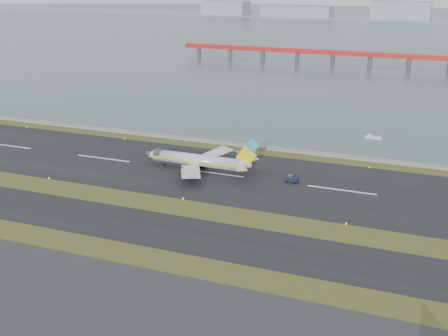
{
  "coord_description": "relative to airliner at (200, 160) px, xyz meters",
  "views": [
    {
      "loc": [
        62.06,
        -122.63,
        60.75
      ],
      "look_at": [
        6.64,
        22.0,
        5.28
      ],
      "focal_mm": 45.0,
      "sensor_mm": 36.0,
      "label": 1
    }
  ],
  "objects": [
    {
      "name": "far_shoreline",
      "position": [
        18.49,
        589.41,
        2.61
      ],
      "size": [
        1400.0,
        80.0,
        60.5
      ],
      "color": "#909FAB",
      "rests_on": "ground"
    },
    {
      "name": "seawall",
      "position": [
        4.87,
        29.41,
        -2.96
      ],
      "size": [
        1000.0,
        2.5,
        1.0
      ],
      "primitive_type": "cube",
      "color": "gray",
      "rests_on": "ground"
    },
    {
      "name": "pushback_tug",
      "position": [
        29.74,
        0.51,
        -2.35
      ],
      "size": [
        3.73,
        2.39,
        2.29
      ],
      "rotation": [
        0.0,
        0.0,
        -0.08
      ],
      "color": "#151A3C",
      "rests_on": "ground"
    },
    {
      "name": "bay_water",
      "position": [
        4.87,
        429.41,
        -3.46
      ],
      "size": [
        1400.0,
        800.0,
        1.3
      ],
      "primitive_type": "cube",
      "color": "#435460",
      "rests_on": "ground"
    },
    {
      "name": "runway_strip",
      "position": [
        4.87,
        -0.59,
        -3.41
      ],
      "size": [
        1000.0,
        45.0,
        0.1
      ],
      "primitive_type": "cube",
      "color": "black",
      "rests_on": "ground"
    },
    {
      "name": "red_pier",
      "position": [
        24.87,
        219.41,
        3.82
      ],
      "size": [
        260.0,
        5.0,
        10.2
      ],
      "color": "red",
      "rests_on": "ground"
    },
    {
      "name": "workboat_near",
      "position": [
        46.77,
        56.08,
        -2.98
      ],
      "size": [
        6.24,
        2.14,
        1.5
      ],
      "rotation": [
        0.0,
        0.0,
        -0.03
      ],
      "color": "silver",
      "rests_on": "ground"
    },
    {
      "name": "airliner",
      "position": [
        0.0,
        0.0,
        0.0
      ],
      "size": [
        38.52,
        32.89,
        12.8
      ],
      "color": "silver",
      "rests_on": "ground"
    },
    {
      "name": "ground",
      "position": [
        4.87,
        -30.59,
        -3.46
      ],
      "size": [
        1000.0,
        1000.0,
        0.0
      ],
      "primitive_type": "plane",
      "color": "#334719",
      "rests_on": "ground"
    },
    {
      "name": "taxiway_strip",
      "position": [
        4.87,
        -42.59,
        -3.41
      ],
      "size": [
        1000.0,
        18.0,
        0.1
      ],
      "primitive_type": "cube",
      "color": "black",
      "rests_on": "ground"
    },
    {
      "name": "apron_strip",
      "position": [
        4.87,
        -85.59,
        -3.41
      ],
      "size": [
        1000.0,
        50.0,
        0.1
      ],
      "primitive_type": "cube",
      "color": "#2E2E31",
      "rests_on": "ground"
    }
  ]
}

